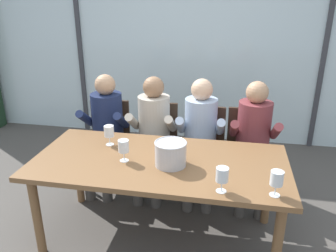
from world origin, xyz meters
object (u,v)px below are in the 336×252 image
chair_right_of_center (247,146)px  wine_glass_by_right_taster (109,132)px  chair_left_of_center (157,139)px  chair_center (202,143)px  person_beige_jumper (153,129)px  dining_table (160,168)px  wine_glass_by_left_taster (277,179)px  wine_glass_near_bucket (124,146)px  person_pale_blue_shirt (200,132)px  wine_glass_center_pour (222,176)px  ice_bucket_primary (171,153)px  person_navy_polo (105,125)px  person_maroon_top (254,136)px  chair_near_curtain (109,136)px

chair_right_of_center → wine_glass_by_right_taster: bearing=-150.4°
chair_right_of_center → chair_left_of_center: bearing=179.1°
chair_center → person_beige_jumper: person_beige_jumper is taller
dining_table → wine_glass_by_left_taster: (0.84, -0.35, 0.19)m
wine_glass_by_right_taster → chair_right_of_center: bearing=29.9°
wine_glass_by_left_taster → wine_glass_near_bucket: (-1.10, 0.28, 0.00)m
wine_glass_near_bucket → wine_glass_by_right_taster: size_ratio=1.00×
chair_center → person_pale_blue_shirt: person_pale_blue_shirt is taller
person_pale_blue_shirt → chair_right_of_center: bearing=12.9°
chair_right_of_center → wine_glass_center_pour: bearing=-100.2°
chair_right_of_center → wine_glass_near_bucket: wine_glass_near_bucket is taller
chair_center → wine_glass_near_bucket: size_ratio=5.06×
person_beige_jumper → ice_bucket_primary: (0.33, -0.81, 0.15)m
dining_table → person_navy_polo: person_navy_polo is taller
person_navy_polo → wine_glass_near_bucket: 0.95m
person_beige_jumper → chair_left_of_center: bearing=85.9°
wine_glass_by_left_taster → wine_glass_by_right_taster: same height
wine_glass_by_left_taster → wine_glass_center_pour: 0.34m
person_maroon_top → wine_glass_by_right_taster: bearing=-157.1°
person_beige_jumper → chair_center: bearing=14.2°
person_maroon_top → wine_glass_by_right_taster: (-1.24, -0.55, 0.17)m
chair_right_of_center → person_beige_jumper: bearing=-171.8°
chair_center → wine_glass_center_pour: bearing=-72.6°
person_navy_polo → chair_near_curtain: bearing=97.4°
chair_right_of_center → person_navy_polo: person_navy_polo is taller
wine_glass_by_left_taster → chair_near_curtain: bearing=142.4°
ice_bucket_primary → chair_right_of_center: bearing=57.1°
chair_left_of_center → ice_bucket_primary: ice_bucket_primary is taller
chair_near_curtain → wine_glass_by_left_taster: (1.59, -1.22, 0.34)m
person_beige_jumper → person_navy_polo: bearing=178.4°
dining_table → person_pale_blue_shirt: (0.25, 0.74, 0.03)m
person_maroon_top → wine_glass_center_pour: (-0.26, -1.11, 0.17)m
chair_center → person_maroon_top: 0.54m
ice_bucket_primary → person_maroon_top: bearing=50.9°
chair_center → person_beige_jumper: (-0.49, -0.14, 0.17)m
dining_table → wine_glass_by_left_taster: 0.93m
person_beige_jumper → wine_glass_by_left_taster: size_ratio=6.89×
dining_table → chair_right_of_center: chair_right_of_center is taller
person_navy_polo → wine_glass_by_left_taster: size_ratio=6.89×
wine_glass_center_pour → wine_glass_near_bucket: bearing=158.6°
chair_left_of_center → wine_glass_by_left_taster: wine_glass_by_left_taster is taller
person_maroon_top → chair_near_curtain: bearing=174.0°
chair_center → chair_right_of_center: (0.46, 0.00, 0.00)m
chair_right_of_center → wine_glass_by_left_taster: size_ratio=5.06×
person_maroon_top → ice_bucket_primary: bearing=-130.0°
chair_left_of_center → wine_glass_by_left_taster: bearing=-53.0°
person_beige_jumper → person_pale_blue_shirt: size_ratio=1.00×
wine_glass_by_left_taster → person_beige_jumper: bearing=134.4°
chair_left_of_center → person_maroon_top: person_maroon_top is taller
dining_table → person_navy_polo: 1.04m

